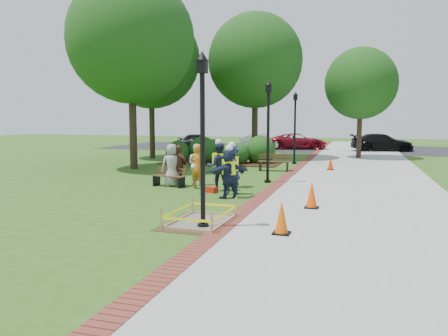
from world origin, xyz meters
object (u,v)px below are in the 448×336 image
(bench_near, at_px, (169,181))
(hivis_worker_c, at_px, (219,165))
(lamp_near, at_px, (203,127))
(hivis_worker_b, at_px, (232,168))
(cone_front, at_px, (282,219))
(hivis_worker_a, at_px, (229,172))
(wet_concrete_pad, at_px, (201,214))

(bench_near, distance_m, hivis_worker_c, 2.30)
(lamp_near, xyz_separation_m, hivis_worker_b, (-0.65, 4.82, -1.55))
(cone_front, xyz_separation_m, hivis_worker_b, (-2.61, 4.90, 0.55))
(bench_near, xyz_separation_m, hivis_worker_a, (2.98, -1.70, 0.67))
(hivis_worker_b, bearing_deg, wet_concrete_pad, -84.24)
(hivis_worker_a, bearing_deg, hivis_worker_b, 98.97)
(lamp_near, relative_size, hivis_worker_c, 2.22)
(hivis_worker_b, xyz_separation_m, hivis_worker_c, (-0.70, 0.64, 0.02))
(bench_near, bearing_deg, hivis_worker_a, -29.76)
(lamp_near, bearing_deg, hivis_worker_a, 97.47)
(lamp_near, bearing_deg, cone_front, -2.43)
(cone_front, height_order, hivis_worker_c, hivis_worker_c)
(cone_front, bearing_deg, hivis_worker_b, 118.02)
(bench_near, height_order, hivis_worker_c, hivis_worker_c)
(wet_concrete_pad, xyz_separation_m, bench_near, (-3.30, 5.34, 0.00))
(hivis_worker_b, bearing_deg, bench_near, 161.48)
(lamp_near, height_order, hivis_worker_b, lamp_near)
(wet_concrete_pad, height_order, hivis_worker_b, hivis_worker_b)
(wet_concrete_pad, bearing_deg, bench_near, 121.72)
(hivis_worker_a, bearing_deg, wet_concrete_pad, -84.91)
(wet_concrete_pad, height_order, hivis_worker_a, hivis_worker_a)
(bench_near, xyz_separation_m, lamp_near, (3.51, -5.77, 2.24))
(wet_concrete_pad, distance_m, bench_near, 6.28)
(hivis_worker_a, relative_size, hivis_worker_b, 0.97)
(wet_concrete_pad, xyz_separation_m, hivis_worker_c, (-1.14, 5.02, 0.72))
(hivis_worker_a, xyz_separation_m, hivis_worker_b, (-0.12, 0.74, 0.03))
(cone_front, distance_m, hivis_worker_b, 5.58)
(hivis_worker_a, bearing_deg, bench_near, 150.24)
(bench_near, bearing_deg, hivis_worker_c, -8.46)
(hivis_worker_a, distance_m, hivis_worker_c, 1.60)
(hivis_worker_c, bearing_deg, hivis_worker_a, -59.47)
(lamp_near, bearing_deg, bench_near, 121.30)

